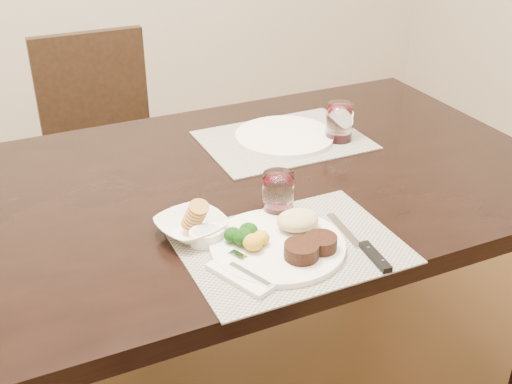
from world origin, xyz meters
name	(u,v)px	position (x,y,z in m)	size (l,w,h in m)	color
dining_table	(181,220)	(0.00, 0.00, 0.67)	(2.00, 1.00, 0.75)	black
chair_far	(104,142)	(0.00, 0.93, 0.50)	(0.42, 0.42, 0.90)	black
placemat_near	(291,247)	(0.14, -0.34, 0.75)	(0.46, 0.34, 0.00)	gray
placemat_far	(284,140)	(0.38, 0.17, 0.75)	(0.46, 0.34, 0.00)	gray
dinner_plate	(284,241)	(0.12, -0.34, 0.77)	(0.29, 0.29, 0.05)	white
napkin_fork	(246,272)	(0.01, -0.39, 0.76)	(0.13, 0.17, 0.02)	white
steak_knife	(367,250)	(0.27, -0.43, 0.76)	(0.03, 0.25, 0.01)	silver
cracker_bowl	(191,225)	(-0.04, -0.20, 0.77)	(0.18, 0.18, 0.07)	white
sauce_ramekin	(207,235)	(-0.02, -0.25, 0.77)	(0.08, 0.12, 0.06)	white
wine_glass_near	(278,196)	(0.17, -0.20, 0.80)	(0.07, 0.07, 0.10)	silver
far_plate	(284,136)	(0.38, 0.17, 0.76)	(0.29, 0.29, 0.01)	white
wine_glass_far	(339,124)	(0.52, 0.10, 0.80)	(0.08, 0.08, 0.11)	silver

